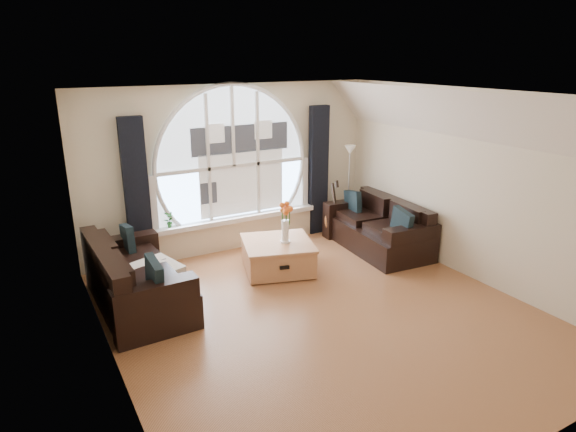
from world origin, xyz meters
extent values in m
cube|color=brown|center=(0.00, 0.00, 0.00)|extent=(5.00, 5.50, 0.01)
cube|color=silver|center=(0.00, 0.00, 2.70)|extent=(5.00, 5.50, 0.01)
cube|color=beige|center=(0.00, 2.75, 1.35)|extent=(5.00, 0.01, 2.70)
cube|color=beige|center=(0.00, -2.75, 1.35)|extent=(5.00, 0.01, 2.70)
cube|color=beige|center=(-2.50, 0.00, 1.35)|extent=(0.01, 5.50, 2.70)
cube|color=beige|center=(2.50, 0.00, 1.35)|extent=(0.01, 5.50, 2.70)
cube|color=silver|center=(2.20, 0.00, 2.35)|extent=(0.92, 5.50, 0.72)
cube|color=silver|center=(0.00, 2.72, 1.62)|extent=(2.60, 0.06, 2.15)
cube|color=white|center=(0.00, 2.65, 0.51)|extent=(2.90, 0.22, 0.08)
cube|color=white|center=(0.00, 2.69, 1.62)|extent=(2.76, 0.08, 2.15)
cube|color=silver|center=(0.15, 2.71, 1.50)|extent=(1.70, 0.02, 1.50)
cube|color=black|center=(-1.60, 2.63, 1.15)|extent=(0.35, 0.12, 2.30)
cube|color=black|center=(1.60, 2.63, 1.15)|extent=(0.35, 0.12, 2.30)
cube|color=black|center=(-1.96, 1.36, 0.40)|extent=(1.04, 2.00, 0.87)
cube|color=black|center=(2.01, 1.42, 0.40)|extent=(1.08, 1.93, 0.83)
cube|color=#AE7249|center=(0.15, 1.48, 0.25)|extent=(1.27, 1.27, 0.50)
cube|color=silver|center=(-1.74, 1.29, 0.50)|extent=(0.70, 0.70, 0.10)
cube|color=white|center=(0.24, 1.41, 0.85)|extent=(0.24, 0.24, 0.70)
cube|color=#B2B2B2|center=(2.11, 2.40, 0.80)|extent=(0.24, 0.24, 1.60)
cube|color=brown|center=(1.69, 2.29, 0.53)|extent=(0.40, 0.31, 1.06)
imported|color=#1E6023|center=(-1.14, 2.65, 0.69)|extent=(0.17, 0.15, 0.28)
camera|label=1|loc=(-3.16, -4.70, 3.14)|focal=31.20mm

